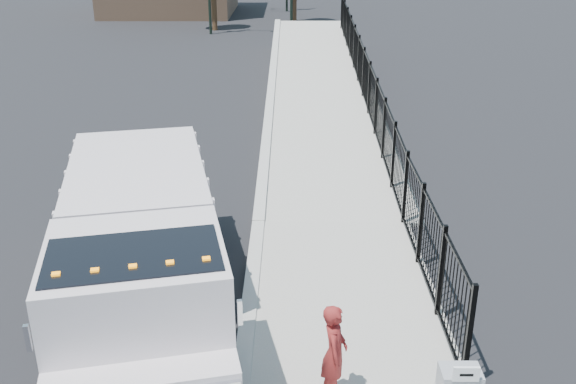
{
  "coord_description": "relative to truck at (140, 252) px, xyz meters",
  "views": [
    {
      "loc": [
        0.81,
        -10.24,
        6.94
      ],
      "look_at": [
        0.74,
        2.0,
        1.76
      ],
      "focal_mm": 40.0,
      "sensor_mm": 36.0,
      "label": 1
    }
  ],
  "objects": [
    {
      "name": "arrow_sign",
      "position": [
        4.96,
        -3.18,
        -0.09
      ],
      "size": [
        0.35,
        0.04,
        0.22
      ],
      "primitive_type": "cube",
      "color": "white",
      "rests_on": "utility_cabinet"
    },
    {
      "name": "ground",
      "position": [
        1.86,
        0.26,
        -1.57
      ],
      "size": [
        120.0,
        120.0,
        0.0
      ],
      "primitive_type": "plane",
      "color": "black",
      "rests_on": "ground"
    },
    {
      "name": "ramp",
      "position": [
        3.98,
        16.26,
        -1.57
      ],
      "size": [
        3.95,
        24.06,
        3.19
      ],
      "primitive_type": "cube",
      "rotation": [
        0.06,
        0.0,
        0.0
      ],
      "color": "#9E998E",
      "rests_on": "ground"
    },
    {
      "name": "truck",
      "position": [
        0.0,
        0.0,
        0.0
      ],
      "size": [
        4.28,
        8.49,
        2.78
      ],
      "rotation": [
        0.0,
        0.0,
        0.22
      ],
      "color": "black",
      "rests_on": "ground"
    },
    {
      "name": "worker",
      "position": [
        3.32,
        -2.01,
        -0.63
      ],
      "size": [
        0.44,
        0.63,
        1.63
      ],
      "primitive_type": "imported",
      "rotation": [
        0.0,
        0.0,
        1.47
      ],
      "color": "maroon",
      "rests_on": "sidewalk"
    },
    {
      "name": "iron_fence",
      "position": [
        5.41,
        12.26,
        -0.67
      ],
      "size": [
        0.1,
        28.0,
        1.8
      ],
      "primitive_type": "cube",
      "color": "black",
      "rests_on": "ground"
    }
  ]
}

